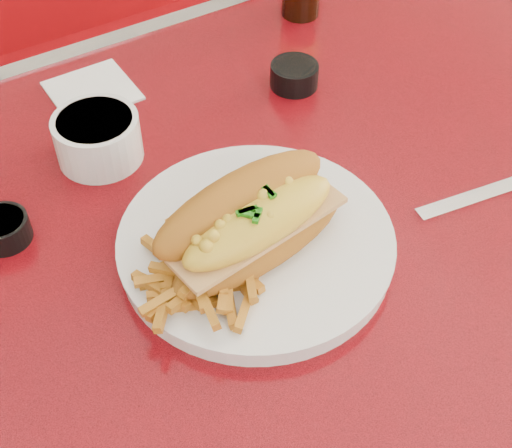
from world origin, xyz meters
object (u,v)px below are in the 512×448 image
sauce_cup_left (3,228)px  sauce_cup_right (294,74)px  fork (258,256)px  mac_hoagie (253,221)px  diner_table (244,313)px  booth_bench_far (55,147)px  dinner_plate (256,243)px  gravy_ramekin (98,137)px

sauce_cup_left → sauce_cup_right: sauce_cup_right is taller
fork → sauce_cup_right: (0.20, 0.24, -0.00)m
mac_hoagie → diner_table: bearing=62.4°
booth_bench_far → mac_hoagie: bearing=-91.2°
booth_bench_far → dinner_plate: bearing=-90.6°
diner_table → gravy_ramekin: gravy_ramekin is taller
dinner_plate → mac_hoagie: mac_hoagie is taller
mac_hoagie → gravy_ramekin: 0.24m
booth_bench_far → sauce_cup_left: bearing=-107.5°
mac_hoagie → sauce_cup_right: mac_hoagie is taller
booth_bench_far → gravy_ramekin: bearing=-97.5°
diner_table → mac_hoagie: size_ratio=5.75×
booth_bench_far → sauce_cup_right: (0.19, -0.64, 0.50)m
sauce_cup_left → sauce_cup_right: 0.41m
dinner_plate → fork: 0.03m
gravy_ramekin → sauce_cup_left: size_ratio=1.83×
fork → gravy_ramekin: gravy_ramekin is taller
dinner_plate → mac_hoagie: bearing=-136.2°
gravy_ramekin → sauce_cup_right: gravy_ramekin is taller
mac_hoagie → sauce_cup_right: size_ratio=3.46×
diner_table → fork: 0.19m
fork → sauce_cup_left: size_ratio=2.91×
diner_table → mac_hoagie: 0.23m
booth_bench_far → dinner_plate: booth_bench_far is taller
diner_table → sauce_cup_left: bearing=152.8°
fork → sauce_cup_right: sauce_cup_right is taller
diner_table → sauce_cup_left: (-0.22, 0.11, 0.18)m
gravy_ramekin → mac_hoagie: bearing=-74.2°
booth_bench_far → fork: 1.01m
sauce_cup_right → mac_hoagie: bearing=-132.2°
diner_table → sauce_cup_right: sauce_cup_right is taller
dinner_plate → gravy_ramekin: bearing=108.8°
fork → sauce_cup_left: sauce_cup_left is taller
diner_table → booth_bench_far: size_ratio=1.03×
booth_bench_far → mac_hoagie: size_ratio=5.61×
booth_bench_far → gravy_ramekin: size_ratio=11.33×
booth_bench_far → sauce_cup_right: bearing=-73.8°
booth_bench_far → sauce_cup_left: (-0.22, -0.70, 0.50)m
booth_bench_far → diner_table: bearing=-90.0°
gravy_ramekin → sauce_cup_right: (0.27, -0.00, -0.01)m
mac_hoagie → booth_bench_far: bearing=81.4°
diner_table → gravy_ramekin: size_ratio=11.61×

